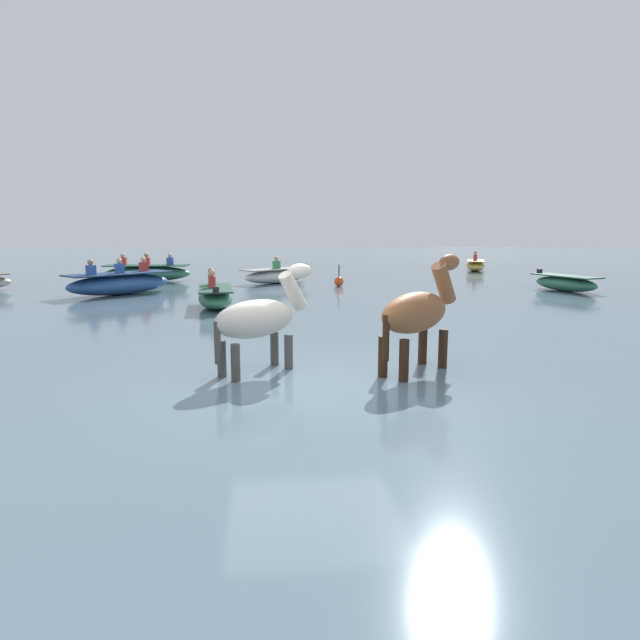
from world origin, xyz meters
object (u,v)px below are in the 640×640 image
at_px(horse_lead_chestnut, 418,315).
at_px(boat_mid_channel, 120,283).
at_px(boat_near_starboard, 475,265).
at_px(boat_far_inshore, 565,283).
at_px(horse_trailing_pinto, 260,321).
at_px(boat_far_offshore, 215,297).
at_px(boat_distant_east, 277,276).
at_px(boat_mid_outer, 147,273).
at_px(channel_buoy, 339,281).

xyz_separation_m(horse_lead_chestnut, boat_mid_channel, (-6.83, 10.41, -0.48)).
xyz_separation_m(boat_near_starboard, boat_far_inshore, (-0.51, -9.18, -0.00)).
bearing_deg(horse_trailing_pinto, boat_far_offshore, 99.95).
bearing_deg(boat_near_starboard, boat_distant_east, -152.66).
bearing_deg(horse_lead_chestnut, boat_mid_outer, 114.64).
height_order(boat_mid_channel, boat_mid_outer, boat_mid_channel).
relative_size(boat_far_inshore, channel_buoy, 3.24).
distance_m(boat_distant_east, boat_mid_channel, 6.11).
bearing_deg(boat_far_inshore, horse_lead_chestnut, -129.39).
xyz_separation_m(horse_lead_chestnut, boat_near_starboard, (8.58, 19.00, -0.57)).
relative_size(boat_distant_east, boat_mid_outer, 0.86).
bearing_deg(boat_far_inshore, boat_far_offshore, -166.85).
distance_m(boat_distant_east, boat_near_starboard, 11.54).
relative_size(boat_mid_channel, channel_buoy, 4.19).
height_order(horse_lead_chestnut, boat_far_inshore, horse_lead_chestnut).
bearing_deg(boat_far_offshore, horse_trailing_pinto, -80.05).
distance_m(boat_near_starboard, boat_far_offshore, 16.96).
height_order(boat_distant_east, boat_mid_channel, boat_mid_channel).
distance_m(horse_trailing_pinto, boat_far_inshore, 14.15).
distance_m(horse_lead_chestnut, boat_far_offshore, 7.96).
relative_size(boat_mid_channel, boat_far_offshore, 1.32).
height_order(horse_lead_chestnut, boat_far_offshore, horse_lead_chestnut).
bearing_deg(horse_trailing_pinto, channel_buoy, 76.46).
relative_size(boat_distant_east, boat_near_starboard, 1.13).
bearing_deg(boat_distant_east, boat_far_inshore, -21.70).
relative_size(boat_far_offshore, boat_far_inshore, 0.98).
distance_m(boat_mid_channel, boat_far_offshore, 4.67).
bearing_deg(boat_far_inshore, boat_near_starboard, 86.80).
relative_size(boat_distant_east, boat_far_inshore, 1.14).
xyz_separation_m(boat_mid_channel, boat_mid_outer, (-0.05, 4.58, -0.02)).
height_order(boat_far_offshore, boat_mid_outer, boat_mid_outer).
bearing_deg(channel_buoy, horse_trailing_pinto, -103.54).
xyz_separation_m(boat_near_starboard, channel_buoy, (-8.00, -6.79, -0.09)).
height_order(boat_far_offshore, channel_buoy, boat_far_offshore).
bearing_deg(boat_mid_channel, boat_mid_outer, 90.57).
bearing_deg(boat_distant_east, boat_near_starboard, 27.34).
relative_size(horse_lead_chestnut, boat_far_offshore, 0.83).
distance_m(horse_lead_chestnut, boat_near_starboard, 20.85).
height_order(boat_distant_east, channel_buoy, boat_distant_east).
bearing_deg(boat_near_starboard, boat_mid_channel, -150.86).
relative_size(boat_distant_east, channel_buoy, 3.69).
height_order(boat_near_starboard, boat_far_offshore, boat_far_offshore).
relative_size(horse_trailing_pinto, boat_near_starboard, 0.75).
xyz_separation_m(horse_trailing_pinto, boat_near_starboard, (10.89, 18.79, -0.48)).
bearing_deg(horse_trailing_pinto, boat_mid_outer, 107.16).
relative_size(boat_distant_east, boat_mid_channel, 0.88).
bearing_deg(boat_mid_outer, boat_far_inshore, -19.09).
bearing_deg(boat_mid_channel, horse_trailing_pinto, -66.10).
distance_m(boat_mid_channel, boat_far_inshore, 14.91).
bearing_deg(boat_near_starboard, boat_mid_outer, -165.46).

